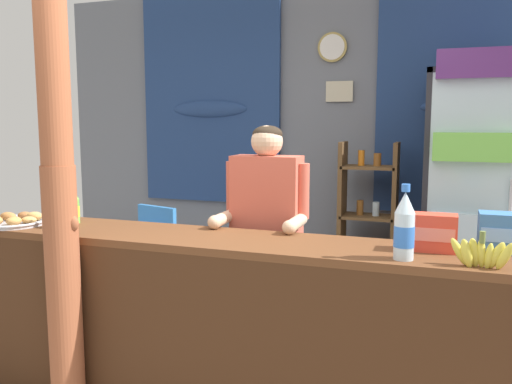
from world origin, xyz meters
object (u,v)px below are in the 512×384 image
Objects in this scene: plastic_lawn_chair at (146,252)px; soda_bottle_lime_soda at (74,207)px; bottle_shelf_rack at (368,222)px; shopkeeper at (266,220)px; banana_bunch at (482,254)px; pastry_tray at (13,221)px; soda_bottle_grape_soda at (67,210)px; stall_counter at (218,313)px; drink_fridge at (468,181)px; snack_box_biscuit at (497,232)px; timber_post at (58,177)px; snack_box_crackers at (435,233)px; soda_bottle_water at (404,228)px.

plastic_lawn_chair is 3.67× the size of soda_bottle_lime_soda.
shopkeeper reaches higher than bottle_shelf_rack.
banana_bunch is (2.46, -1.39, 0.52)m from plastic_lawn_chair.
plastic_lawn_chair is 1.58m from shopkeeper.
soda_bottle_grape_soda is at bearing 3.99° from pastry_tray.
soda_bottle_grape_soda is at bearing -78.26° from plastic_lawn_chair.
stall_counter is at bearing -2.24° from soda_bottle_grape_soda.
drink_fridge reaches higher than pastry_tray.
plastic_lawn_chair is 4.62× the size of snack_box_biscuit.
drink_fridge is at bearing 39.07° from soda_bottle_grape_soda.
snack_box_crackers is at bearing 12.50° from timber_post.
bottle_shelf_rack reaches higher than plastic_lawn_chair.
soda_bottle_grape_soda is 2.20m from banana_bunch.
plastic_lawn_chair is (-0.45, 1.56, -0.80)m from timber_post.
bottle_shelf_rack reaches higher than banana_bunch.
soda_bottle_grape_soda is at bearing -152.97° from shopkeeper.
soda_bottle_water reaches higher than soda_bottle_grape_soda.
timber_post is 13.52× the size of snack_box_crackers.
shopkeeper is at bearing 19.43° from soda_bottle_lime_soda.
bottle_shelf_rack is 2.74m from pastry_tray.
bottle_shelf_rack is at bearing 109.55° from banana_bunch.
stall_counter is at bearing -0.50° from pastry_tray.
soda_bottle_grape_soda is at bearing 123.55° from timber_post.
drink_fridge is (2.03, 2.07, -0.17)m from timber_post.
timber_post reaches higher than soda_bottle_grape_soda.
soda_bottle_grape_soda reaches higher than snack_box_crackers.
soda_bottle_lime_soda is 0.36m from pastry_tray.
drink_fridge is 5.33× the size of pastry_tray.
snack_box_biscuit is (1.32, 0.25, 0.47)m from stall_counter.
shopkeeper is (0.08, 0.56, 0.39)m from stall_counter.
shopkeeper is at bearing -105.61° from bottle_shelf_rack.
pastry_tray is at bearing -174.81° from snack_box_biscuit.
soda_bottle_grape_soda reaches higher than snack_box_biscuit.
snack_box_crackers is at bearing -73.44° from bottle_shelf_rack.
stall_counter is 12.17× the size of soda_bottle_grape_soda.
snack_box_biscuit reaches higher than plastic_lawn_chair.
soda_bottle_water is 1.82× the size of snack_box_biscuit.
soda_bottle_water is at bearing -100.18° from drink_fridge.
soda_bottle_water reaches higher than soda_bottle_lime_soda.
pastry_tray is (-2.58, -1.82, -0.14)m from drink_fridge.
soda_bottle_lime_soda is at bearing -128.97° from bottle_shelf_rack.
stall_counter is at bearing -103.54° from bottle_shelf_rack.
snack_box_biscuit is (2.34, 0.07, -0.01)m from soda_bottle_lime_soda.
snack_box_biscuit is at bearing -87.62° from drink_fridge.
snack_box_crackers is at bearing 3.80° from pastry_tray.
drink_fridge reaches higher than shopkeeper.
timber_post is at bearing -56.45° from soda_bottle_grape_soda.
stall_counter is 2.21× the size of bottle_shelf_rack.
soda_bottle_grape_soda is at bearing 177.76° from stall_counter.
drink_fridge reaches higher than stall_counter.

